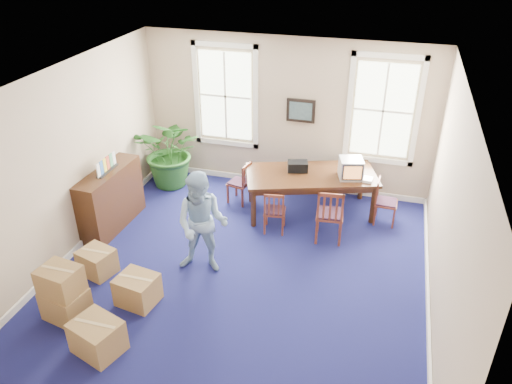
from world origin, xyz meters
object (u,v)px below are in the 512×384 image
(crt_tv, at_px, (351,168))
(potted_plant, at_px, (172,151))
(cardboard_boxes, at_px, (81,290))
(chair_near_left, at_px, (275,210))
(credenza, at_px, (111,197))
(man, at_px, (202,224))
(conference_table, at_px, (310,193))

(crt_tv, relative_size, potted_plant, 0.29)
(cardboard_boxes, bearing_deg, chair_near_left, 53.77)
(chair_near_left, xyz_separation_m, credenza, (-2.97, -0.67, 0.18))
(chair_near_left, relative_size, cardboard_boxes, 0.54)
(credenza, bearing_deg, man, -17.50)
(conference_table, height_order, credenza, credenza)
(chair_near_left, distance_m, man, 1.74)
(man, relative_size, potted_plant, 1.12)
(conference_table, xyz_separation_m, cardboard_boxes, (-2.66, -3.79, 0.04))
(crt_tv, xyz_separation_m, chair_near_left, (-1.24, -0.90, -0.61))
(potted_plant, bearing_deg, man, -56.75)
(conference_table, height_order, crt_tv, crt_tv)
(crt_tv, distance_m, potted_plant, 3.81)
(chair_near_left, bearing_deg, cardboard_boxes, 45.72)
(conference_table, xyz_separation_m, crt_tv, (0.73, 0.06, 0.61))
(conference_table, height_order, cardboard_boxes, cardboard_boxes)
(chair_near_left, xyz_separation_m, man, (-0.84, -1.45, 0.46))
(chair_near_left, bearing_deg, potted_plant, -32.50)
(conference_table, xyz_separation_m, man, (-1.35, -2.30, 0.47))
(crt_tv, height_order, potted_plant, potted_plant)
(man, height_order, credenza, man)
(conference_table, height_order, potted_plant, potted_plant)
(chair_near_left, height_order, man, man)
(conference_table, distance_m, man, 2.70)
(man, xyz_separation_m, credenza, (-2.13, 0.78, -0.28))
(crt_tv, height_order, cardboard_boxes, crt_tv)
(conference_table, relative_size, cardboard_boxes, 1.54)
(chair_near_left, xyz_separation_m, cardboard_boxes, (-2.16, -2.95, 0.03))
(conference_table, bearing_deg, crt_tv, -14.48)
(man, bearing_deg, potted_plant, 117.54)
(potted_plant, height_order, cardboard_boxes, potted_plant)
(potted_plant, relative_size, cardboard_boxes, 0.99)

